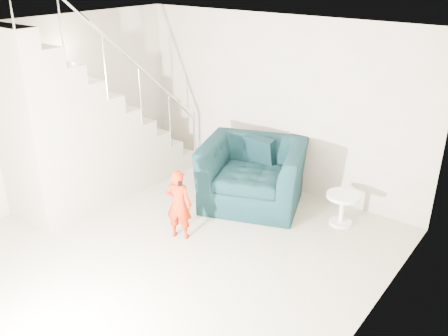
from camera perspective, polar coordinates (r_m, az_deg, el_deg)
The scene contains 12 objects.
floor at distance 6.09m, azimuth -8.15°, elevation -10.68°, with size 5.50×5.50×0.00m, color tan.
ceiling at distance 5.07m, azimuth -9.98°, elevation 15.30°, with size 5.50×5.50×0.00m, color silver.
back_wall at distance 7.48m, azimuth 6.37°, elevation 7.65°, with size 5.00×5.00×0.00m, color #A99F8A.
left_wall at distance 7.36m, azimuth -22.76°, elevation 5.64°, with size 5.50×5.50×0.00m, color #A99F8A.
right_wall at distance 4.17m, azimuth 15.95°, elevation -7.05°, with size 5.50×5.50×0.00m, color #A99F8A.
armchair at distance 7.09m, azimuth 3.51°, elevation -0.71°, with size 1.47×1.29×0.96m, color black.
toddler at distance 6.23m, azimuth -5.46°, elevation -4.39°, with size 0.36×0.23×0.98m, color #950405.
side_table at distance 6.79m, azimuth 14.05°, elevation -4.22°, with size 0.46×0.46×0.46m.
staircase at distance 7.36m, azimuth -16.61°, elevation 3.19°, with size 1.02×3.03×3.62m.
cushion at distance 7.28m, azimuth 4.35°, elevation 2.04°, with size 0.48×0.14×0.45m, color black.
throw at distance 7.35m, azimuth -0.80°, elevation 1.30°, with size 0.04×0.43×0.48m, color black.
phone at distance 5.99m, azimuth -5.36°, elevation -1.70°, with size 0.02×0.05×0.10m, color black.
Camera 1 is at (3.68, -3.42, 3.44)m, focal length 38.00 mm.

